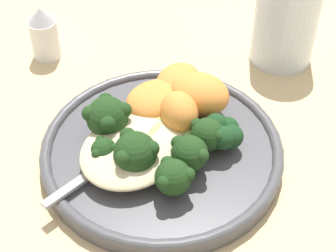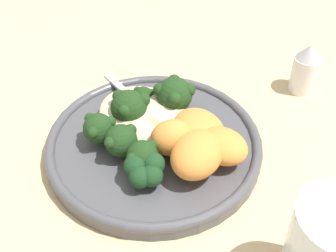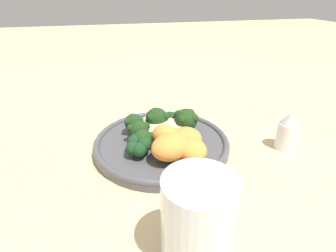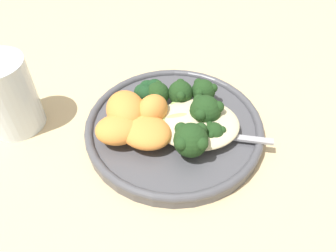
# 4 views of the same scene
# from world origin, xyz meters

# --- Properties ---
(ground_plane) EXTENTS (4.00, 4.00, 0.00)m
(ground_plane) POSITION_xyz_m (0.00, 0.00, 0.00)
(ground_plane) COLOR #D6B784
(plate) EXTENTS (0.25, 0.25, 0.02)m
(plate) POSITION_xyz_m (-0.01, -0.00, 0.01)
(plate) COLOR #4C4C51
(plate) RESTS_ON ground_plane
(quinoa_mound) EXTENTS (0.11, 0.10, 0.02)m
(quinoa_mound) POSITION_xyz_m (-0.04, 0.01, 0.03)
(quinoa_mound) COLOR beige
(quinoa_mound) RESTS_ON plate
(broccoli_stalk_0) EXTENTS (0.07, 0.08, 0.04)m
(broccoli_stalk_0) POSITION_xyz_m (-0.03, 0.05, 0.04)
(broccoli_stalk_0) COLOR #9EBC66
(broccoli_stalk_0) RESTS_ON plate
(broccoli_stalk_1) EXTENTS (0.12, 0.05, 0.03)m
(broccoli_stalk_1) POSITION_xyz_m (-0.04, 0.02, 0.03)
(broccoli_stalk_1) COLOR #9EBC66
(broccoli_stalk_1) RESTS_ON plate
(broccoli_stalk_2) EXTENTS (0.09, 0.04, 0.04)m
(broccoli_stalk_2) POSITION_xyz_m (-0.05, 0.00, 0.04)
(broccoli_stalk_2) COLOR #9EBC66
(broccoli_stalk_2) RESTS_ON plate
(broccoli_stalk_3) EXTENTS (0.09, 0.09, 0.04)m
(broccoli_stalk_3) POSITION_xyz_m (-0.05, -0.04, 0.04)
(broccoli_stalk_3) COLOR #9EBC66
(broccoli_stalk_3) RESTS_ON plate
(broccoli_stalk_4) EXTENTS (0.05, 0.08, 0.04)m
(broccoli_stalk_4) POSITION_xyz_m (-0.02, -0.03, 0.04)
(broccoli_stalk_4) COLOR #9EBC66
(broccoli_stalk_4) RESTS_ON plate
(broccoli_stalk_5) EXTENTS (0.04, 0.09, 0.03)m
(broccoli_stalk_5) POSITION_xyz_m (0.01, -0.03, 0.04)
(broccoli_stalk_5) COLOR #9EBC66
(broccoli_stalk_5) RESTS_ON plate
(sweet_potato_chunk_0) EXTENTS (0.07, 0.06, 0.03)m
(sweet_potato_chunk_0) POSITION_xyz_m (0.06, 0.03, 0.04)
(sweet_potato_chunk_0) COLOR orange
(sweet_potato_chunk_0) RESTS_ON plate
(sweet_potato_chunk_1) EXTENTS (0.06, 0.06, 0.04)m
(sweet_potato_chunk_1) POSITION_xyz_m (0.02, -0.00, 0.04)
(sweet_potato_chunk_1) COLOR orange
(sweet_potato_chunk_1) RESTS_ON plate
(sweet_potato_chunk_2) EXTENTS (0.09, 0.08, 0.03)m
(sweet_potato_chunk_2) POSITION_xyz_m (0.03, 0.03, 0.04)
(sweet_potato_chunk_2) COLOR orange
(sweet_potato_chunk_2) RESTS_ON plate
(sweet_potato_chunk_3) EXTENTS (0.07, 0.08, 0.04)m
(sweet_potato_chunk_3) POSITION_xyz_m (0.05, -0.00, 0.04)
(sweet_potato_chunk_3) COLOR orange
(sweet_potato_chunk_3) RESTS_ON plate
(kale_tuft) EXTENTS (0.04, 0.04, 0.03)m
(kale_tuft) POSITION_xyz_m (0.03, -0.05, 0.04)
(kale_tuft) COLOR #193D1E
(kale_tuft) RESTS_ON plate
(spoon) EXTENTS (0.10, 0.03, 0.01)m
(spoon) POSITION_xyz_m (-0.07, 0.03, 0.03)
(spoon) COLOR #A3A3A8
(spoon) RESTS_ON plate
(water_glass) EXTENTS (0.08, 0.08, 0.11)m
(water_glass) POSITION_xyz_m (0.22, -0.01, 0.05)
(water_glass) COLOR silver
(water_glass) RESTS_ON ground_plane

